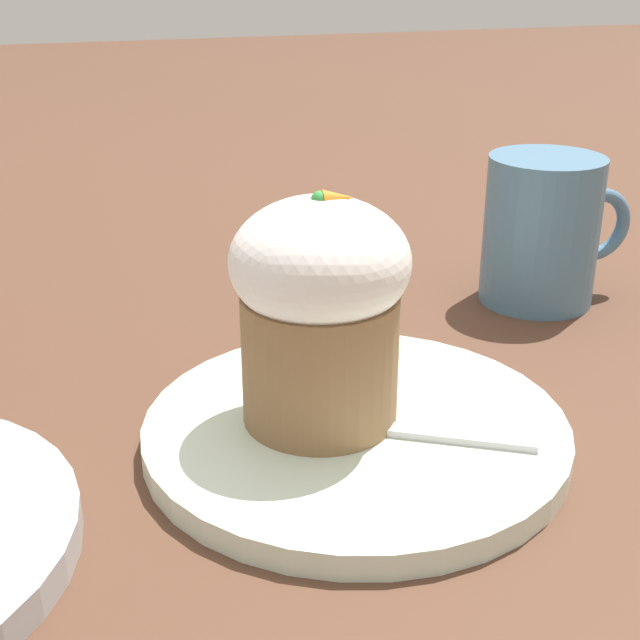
{
  "coord_description": "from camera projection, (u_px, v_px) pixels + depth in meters",
  "views": [
    {
      "loc": [
        -0.14,
        -0.39,
        0.25
      ],
      "look_at": [
        -0.02,
        0.01,
        0.07
      ],
      "focal_mm": 50.0,
      "sensor_mm": 36.0,
      "label": 1
    }
  ],
  "objects": [
    {
      "name": "ground_plane",
      "position": [
        355.0,
        443.0,
        0.48
      ],
      "size": [
        4.0,
        4.0,
        0.0
      ],
      "primitive_type": "plane",
      "color": "#513323"
    },
    {
      "name": "dessert_plate",
      "position": [
        355.0,
        431.0,
        0.47
      ],
      "size": [
        0.22,
        0.22,
        0.01
      ],
      "color": "silver",
      "rests_on": "ground_plane"
    },
    {
      "name": "carrot_cake",
      "position": [
        320.0,
        307.0,
        0.45
      ],
      "size": [
        0.09,
        0.09,
        0.12
      ],
      "color": "olive",
      "rests_on": "dessert_plate"
    },
    {
      "name": "spoon",
      "position": [
        352.0,
        423.0,
        0.46
      ],
      "size": [
        0.13,
        0.09,
        0.01
      ],
      "color": "silver",
      "rests_on": "dessert_plate"
    },
    {
      "name": "coffee_cup",
      "position": [
        543.0,
        230.0,
        0.64
      ],
      "size": [
        0.11,
        0.08,
        0.11
      ],
      "color": "teal",
      "rests_on": "ground_plane"
    }
  ]
}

